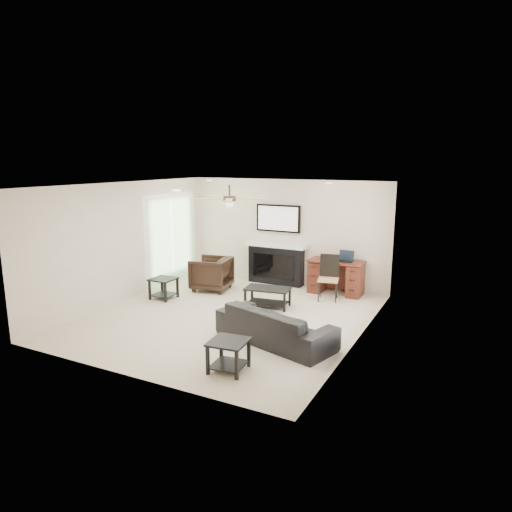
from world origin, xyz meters
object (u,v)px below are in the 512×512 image
Objects in this scene: desk at (336,277)px; fireplace_unit at (276,245)px; coffee_table at (268,297)px; sofa at (275,325)px; armchair at (211,274)px.

fireplace_unit is at bearing 174.20° from desk.
coffee_table is 0.47× the size of fireplace_unit.
armchair is at bearing -23.45° from sofa.
fireplace_unit reaches higher than coffee_table.
armchair is 0.44× the size of fireplace_unit.
armchair is 0.69× the size of desk.
fireplace_unit is at bearing -49.42° from sofa.
coffee_table is 1.82m from desk.
sofa is 2.43× the size of armchair.
armchair reaches higher than sofa.
armchair reaches higher than desk.
fireplace_unit is 1.66m from desk.
armchair is at bearing -133.72° from fireplace_unit.
coffee_table is at bearing -44.50° from sofa.
armchair is (-2.60, 2.15, 0.08)m from sofa.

